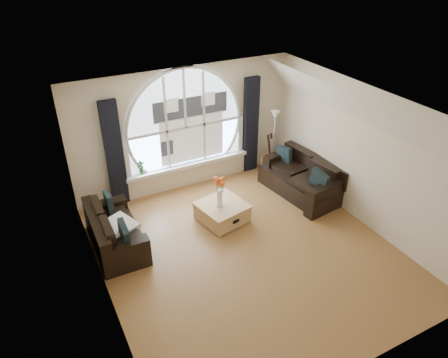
# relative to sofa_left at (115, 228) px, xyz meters

# --- Properties ---
(ground) EXTENTS (5.00, 5.50, 0.01)m
(ground) POSITION_rel_sofa_left_xyz_m (2.06, -1.23, -0.40)
(ground) COLOR brown
(ground) RESTS_ON ground
(ceiling) EXTENTS (5.00, 5.50, 0.01)m
(ceiling) POSITION_rel_sofa_left_xyz_m (2.06, -1.23, 2.30)
(ceiling) COLOR silver
(ceiling) RESTS_ON ground
(wall_back) EXTENTS (5.00, 0.01, 2.70)m
(wall_back) POSITION_rel_sofa_left_xyz_m (2.06, 1.52, 0.95)
(wall_back) COLOR beige
(wall_back) RESTS_ON ground
(wall_front) EXTENTS (5.00, 0.01, 2.70)m
(wall_front) POSITION_rel_sofa_left_xyz_m (2.06, -3.98, 0.95)
(wall_front) COLOR beige
(wall_front) RESTS_ON ground
(wall_left) EXTENTS (0.01, 5.50, 2.70)m
(wall_left) POSITION_rel_sofa_left_xyz_m (-0.44, -1.23, 0.95)
(wall_left) COLOR beige
(wall_left) RESTS_ON ground
(wall_right) EXTENTS (0.01, 5.50, 2.70)m
(wall_right) POSITION_rel_sofa_left_xyz_m (4.56, -1.23, 0.95)
(wall_right) COLOR beige
(wall_right) RESTS_ON ground
(attic_slope) EXTENTS (0.92, 5.50, 0.72)m
(attic_slope) POSITION_rel_sofa_left_xyz_m (4.26, -1.23, 1.95)
(attic_slope) COLOR silver
(attic_slope) RESTS_ON ground
(arched_window) EXTENTS (2.60, 0.06, 2.15)m
(arched_window) POSITION_rel_sofa_left_xyz_m (2.06, 1.49, 1.23)
(arched_window) COLOR silver
(arched_window) RESTS_ON wall_back
(window_sill) EXTENTS (2.90, 0.22, 0.08)m
(window_sill) POSITION_rel_sofa_left_xyz_m (2.06, 1.42, 0.11)
(window_sill) COLOR white
(window_sill) RESTS_ON wall_back
(window_frame) EXTENTS (2.76, 0.08, 2.15)m
(window_frame) POSITION_rel_sofa_left_xyz_m (2.06, 1.46, 1.23)
(window_frame) COLOR white
(window_frame) RESTS_ON wall_back
(neighbor_house) EXTENTS (1.70, 0.02, 1.50)m
(neighbor_house) POSITION_rel_sofa_left_xyz_m (2.21, 1.48, 1.10)
(neighbor_house) COLOR silver
(neighbor_house) RESTS_ON wall_back
(curtain_left) EXTENTS (0.35, 0.12, 2.30)m
(curtain_left) POSITION_rel_sofa_left_xyz_m (0.46, 1.40, 0.75)
(curtain_left) COLOR black
(curtain_left) RESTS_ON ground
(curtain_right) EXTENTS (0.35, 0.12, 2.30)m
(curtain_right) POSITION_rel_sofa_left_xyz_m (3.66, 1.40, 0.75)
(curtain_right) COLOR black
(curtain_right) RESTS_ON ground
(sofa_left) EXTENTS (0.83, 1.64, 0.72)m
(sofa_left) POSITION_rel_sofa_left_xyz_m (0.00, 0.00, 0.00)
(sofa_left) COLOR black
(sofa_left) RESTS_ON ground
(sofa_right) EXTENTS (1.17, 1.97, 0.83)m
(sofa_right) POSITION_rel_sofa_left_xyz_m (4.11, -0.06, 0.00)
(sofa_right) COLOR black
(sofa_right) RESTS_ON ground
(coffee_chest) EXTENTS (1.03, 1.03, 0.43)m
(coffee_chest) POSITION_rel_sofa_left_xyz_m (2.09, -0.19, -0.19)
(coffee_chest) COLOR tan
(coffee_chest) RESTS_ON ground
(throw_blanket) EXTENTS (0.73, 0.73, 0.10)m
(throw_blanket) POSITION_rel_sofa_left_xyz_m (0.05, -0.11, 0.10)
(throw_blanket) COLOR silver
(throw_blanket) RESTS_ON sofa_left
(vase_flowers) EXTENTS (0.24, 0.24, 0.70)m
(vase_flowers) POSITION_rel_sofa_left_xyz_m (2.04, -0.18, 0.38)
(vase_flowers) COLOR white
(vase_flowers) RESTS_ON coffee_chest
(floor_lamp) EXTENTS (0.24, 0.24, 1.60)m
(floor_lamp) POSITION_rel_sofa_left_xyz_m (4.01, 0.95, 0.40)
(floor_lamp) COLOR #B2B2B2
(floor_lamp) RESTS_ON ground
(guitar) EXTENTS (0.40, 0.30, 1.06)m
(guitar) POSITION_rel_sofa_left_xyz_m (3.95, 1.08, 0.13)
(guitar) COLOR #925726
(guitar) RESTS_ON ground
(potted_plant) EXTENTS (0.19, 0.14, 0.32)m
(potted_plant) POSITION_rel_sofa_left_xyz_m (0.97, 1.42, 0.31)
(potted_plant) COLOR #1E6023
(potted_plant) RESTS_ON window_sill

